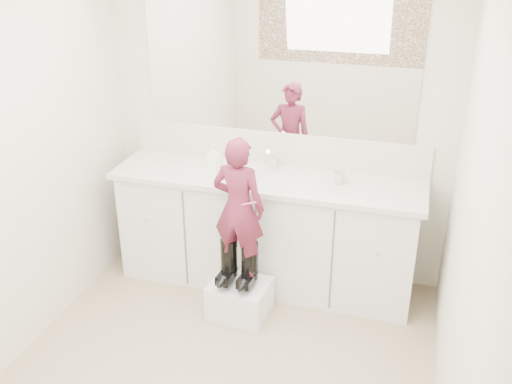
% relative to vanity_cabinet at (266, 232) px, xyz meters
% --- Properties ---
extents(wall_back, '(2.60, 0.00, 2.60)m').
position_rel_vanity_cabinet_xyz_m(wall_back, '(0.00, 0.27, 0.77)').
color(wall_back, beige).
rests_on(wall_back, floor).
extents(wall_right, '(0.00, 3.00, 3.00)m').
position_rel_vanity_cabinet_xyz_m(wall_right, '(1.30, -1.23, 0.78)').
color(wall_right, beige).
rests_on(wall_right, floor).
extents(vanity_cabinet, '(2.20, 0.55, 0.85)m').
position_rel_vanity_cabinet_xyz_m(vanity_cabinet, '(0.00, 0.00, 0.00)').
color(vanity_cabinet, silver).
rests_on(vanity_cabinet, floor).
extents(countertop, '(2.28, 0.58, 0.04)m').
position_rel_vanity_cabinet_xyz_m(countertop, '(0.00, -0.01, 0.45)').
color(countertop, beige).
rests_on(countertop, vanity_cabinet).
extents(backsplash, '(2.28, 0.03, 0.25)m').
position_rel_vanity_cabinet_xyz_m(backsplash, '(0.00, 0.26, 0.59)').
color(backsplash, beige).
rests_on(backsplash, countertop).
extents(mirror, '(2.00, 0.02, 1.00)m').
position_rel_vanity_cabinet_xyz_m(mirror, '(0.00, 0.26, 1.22)').
color(mirror, white).
rests_on(mirror, wall_back).
extents(faucet, '(0.08, 0.08, 0.10)m').
position_rel_vanity_cabinet_xyz_m(faucet, '(0.00, 0.15, 0.52)').
color(faucet, silver).
rests_on(faucet, countertop).
extents(cup, '(0.12, 0.12, 0.09)m').
position_rel_vanity_cabinet_xyz_m(cup, '(0.53, 0.02, 0.51)').
color(cup, beige).
rests_on(cup, countertop).
extents(soap_bottle, '(0.09, 0.09, 0.17)m').
position_rel_vanity_cabinet_xyz_m(soap_bottle, '(-0.43, 0.07, 0.55)').
color(soap_bottle, white).
rests_on(soap_bottle, countertop).
extents(step_stool, '(0.43, 0.37, 0.26)m').
position_rel_vanity_cabinet_xyz_m(step_stool, '(-0.06, -0.48, -0.30)').
color(step_stool, white).
rests_on(step_stool, floor).
extents(boot_left, '(0.14, 0.23, 0.34)m').
position_rel_vanity_cabinet_xyz_m(boot_left, '(-0.14, -0.48, 0.00)').
color(boot_left, black).
rests_on(boot_left, step_stool).
extents(boot_right, '(0.14, 0.23, 0.34)m').
position_rel_vanity_cabinet_xyz_m(boot_right, '(0.01, -0.48, 0.00)').
color(boot_right, black).
rests_on(boot_right, step_stool).
extents(toddler, '(0.38, 0.26, 0.98)m').
position_rel_vanity_cabinet_xyz_m(toddler, '(-0.06, -0.48, 0.42)').
color(toddler, '#9F3055').
rests_on(toddler, step_stool).
extents(toothbrush, '(0.14, 0.02, 0.06)m').
position_rel_vanity_cabinet_xyz_m(toothbrush, '(0.01, -0.52, 0.48)').
color(toothbrush, '#E75988').
rests_on(toothbrush, toddler).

